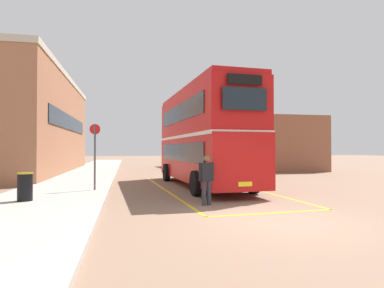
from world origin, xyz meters
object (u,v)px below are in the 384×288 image
at_px(single_deck_bus, 189,151).
at_px(pedestrian_boarding, 206,177).
at_px(double_decker_bus, 203,136).
at_px(bus_stop_sign, 95,150).
at_px(litter_bin, 25,187).

bearing_deg(single_deck_bus, pedestrian_boarding, -99.49).
bearing_deg(single_deck_bus, double_decker_bus, -98.61).
height_order(single_deck_bus, pedestrian_boarding, single_deck_bus).
xyz_separation_m(double_decker_bus, single_deck_bus, (2.37, 15.63, -0.87)).
relative_size(double_decker_bus, single_deck_bus, 1.21).
height_order(double_decker_bus, pedestrian_boarding, double_decker_bus).
height_order(double_decker_bus, single_deck_bus, double_decker_bus).
bearing_deg(pedestrian_boarding, bus_stop_sign, 135.87).
relative_size(litter_bin, bus_stop_sign, 0.34).
xyz_separation_m(double_decker_bus, bus_stop_sign, (-5.01, -1.58, -0.72)).
bearing_deg(double_decker_bus, single_deck_bus, 81.39).
distance_m(double_decker_bus, bus_stop_sign, 5.30).
height_order(single_deck_bus, litter_bin, single_deck_bus).
distance_m(single_deck_bus, bus_stop_sign, 18.72).
distance_m(pedestrian_boarding, litter_bin, 5.98).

